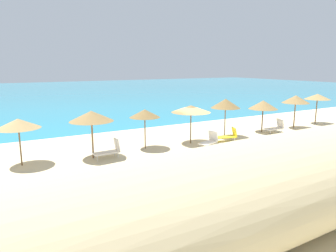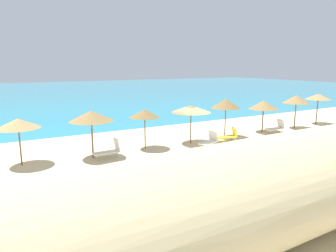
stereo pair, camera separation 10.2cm
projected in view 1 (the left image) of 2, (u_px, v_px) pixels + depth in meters
ground_plane at (197, 144)px, 21.17m from camera, size 160.00×160.00×0.00m
sea_water at (60, 92)px, 60.72m from camera, size 160.00×79.42×0.01m
dune_ridge at (319, 173)px, 10.98m from camera, size 48.71×5.07×3.11m
beach_umbrella_1 at (18, 124)px, 16.25m from camera, size 2.26×2.26×2.55m
beach_umbrella_2 at (91, 116)px, 17.54m from camera, size 2.49×2.49×2.76m
beach_umbrella_3 at (145, 113)px, 19.59m from camera, size 1.94×1.94×2.55m
beach_umbrella_4 at (191, 109)px, 20.91m from camera, size 2.66×2.66×2.63m
beach_umbrella_5 at (226, 103)px, 22.71m from camera, size 2.15×2.15×2.87m
beach_umbrella_6 at (263, 105)px, 24.53m from camera, size 2.27×2.27×2.54m
beach_umbrella_7 at (296, 99)px, 25.98m from camera, size 2.24×2.24×2.80m
beach_umbrella_8 at (318, 97)px, 27.98m from camera, size 2.25×2.25×2.74m
lounge_chair_0 at (227, 136)px, 21.88m from camera, size 1.74×1.09×0.97m
lounge_chair_1 at (276, 127)px, 24.50m from camera, size 1.55×0.78×1.10m
lounge_chair_2 at (210, 141)px, 20.50m from camera, size 1.55×1.11×0.97m
lounge_chair_3 at (109, 150)px, 17.94m from camera, size 1.54×0.69×1.10m
cooler_box at (141, 164)px, 16.35m from camera, size 0.59×0.44×0.31m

